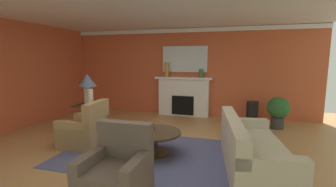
% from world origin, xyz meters
% --- Properties ---
extents(ground_plane, '(9.73, 9.73, 0.00)m').
position_xyz_m(ground_plane, '(0.00, 0.00, 0.00)').
color(ground_plane, tan).
extents(wall_fireplace, '(8.09, 0.12, 2.77)m').
position_xyz_m(wall_fireplace, '(0.00, 3.38, 1.38)').
color(wall_fireplace, '#C65633').
rests_on(wall_fireplace, ground_plane).
extents(wall_window, '(0.12, 7.24, 2.77)m').
position_xyz_m(wall_window, '(-3.80, 0.30, 1.38)').
color(wall_window, '#C65633').
rests_on(wall_window, ground_plane).
extents(ceiling_panel, '(8.09, 7.24, 0.06)m').
position_xyz_m(ceiling_panel, '(0.00, 0.30, 2.80)').
color(ceiling_panel, white).
extents(crown_moulding, '(8.09, 0.08, 0.12)m').
position_xyz_m(crown_moulding, '(0.00, 3.30, 2.69)').
color(crown_moulding, white).
extents(area_rug, '(3.54, 2.25, 0.01)m').
position_xyz_m(area_rug, '(0.19, -0.07, 0.01)').
color(area_rug, '#4C517A').
rests_on(area_rug, ground_plane).
extents(fireplace, '(1.80, 0.35, 1.24)m').
position_xyz_m(fireplace, '(0.03, 3.17, 0.58)').
color(fireplace, white).
rests_on(fireplace, ground_plane).
extents(mantel_mirror, '(1.44, 0.04, 0.82)m').
position_xyz_m(mantel_mirror, '(0.03, 3.29, 1.80)').
color(mantel_mirror, silver).
extents(sofa, '(1.18, 2.20, 0.85)m').
position_xyz_m(sofa, '(1.92, -0.21, 0.30)').
color(sofa, '#BCB299').
rests_on(sofa, ground_plane).
extents(armchair_near_window, '(0.84, 0.84, 0.95)m').
position_xyz_m(armchair_near_window, '(-1.37, -0.03, 0.31)').
color(armchair_near_window, '#9E7A4C').
rests_on(armchair_near_window, ground_plane).
extents(armchair_facing_fireplace, '(0.80, 0.80, 0.95)m').
position_xyz_m(armchair_facing_fireplace, '(0.17, -1.54, 0.31)').
color(armchair_facing_fireplace, brown).
rests_on(armchair_facing_fireplace, ground_plane).
extents(coffee_table, '(1.00, 1.00, 0.45)m').
position_xyz_m(coffee_table, '(0.19, -0.07, 0.34)').
color(coffee_table, '#3D2D1E').
rests_on(coffee_table, ground_plane).
extents(side_table, '(0.56, 0.56, 0.70)m').
position_xyz_m(side_table, '(-1.84, 0.81, 0.40)').
color(side_table, '#3D2D1E').
rests_on(side_table, ground_plane).
extents(table_lamp, '(0.44, 0.44, 0.75)m').
position_xyz_m(table_lamp, '(-1.84, 0.81, 1.22)').
color(table_lamp, beige).
rests_on(table_lamp, side_table).
extents(vase_tall_corner, '(0.33, 0.33, 0.61)m').
position_xyz_m(vase_tall_corner, '(2.11, 2.87, 0.31)').
color(vase_tall_corner, black).
rests_on(vase_tall_corner, ground_plane).
extents(vase_mantel_left, '(0.12, 0.12, 0.46)m').
position_xyz_m(vase_mantel_left, '(-0.52, 3.12, 1.47)').
color(vase_mantel_left, '#B7892D').
rests_on(vase_mantel_left, fireplace).
extents(vase_mantel_right, '(0.12, 0.12, 0.27)m').
position_xyz_m(vase_mantel_right, '(0.58, 3.12, 1.37)').
color(vase_mantel_right, '#33703D').
rests_on(vase_mantel_right, fireplace).
extents(vase_on_side_table, '(0.13, 0.13, 0.41)m').
position_xyz_m(vase_on_side_table, '(-1.69, 0.69, 0.90)').
color(vase_on_side_table, beige).
rests_on(vase_on_side_table, side_table).
extents(book_red_cover, '(0.20, 0.17, 0.05)m').
position_xyz_m(book_red_cover, '(0.04, -0.01, 0.48)').
color(book_red_cover, navy).
rests_on(book_red_cover, coffee_table).
extents(potted_plant, '(0.56, 0.56, 0.83)m').
position_xyz_m(potted_plant, '(2.71, 2.43, 0.49)').
color(potted_plant, '#333333').
rests_on(potted_plant, ground_plane).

